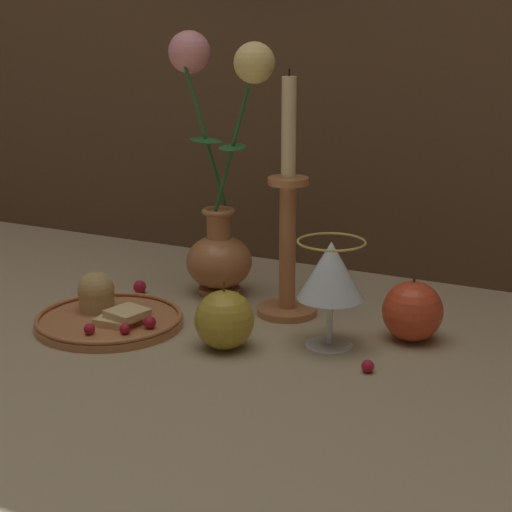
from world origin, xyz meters
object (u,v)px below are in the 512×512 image
Objects in this scene: plate_with_pastries at (107,314)px; apple_near_glass at (224,320)px; wine_glass at (331,274)px; candlestick at (288,234)px; vase at (218,196)px; apple_beside_vase at (413,311)px.

apple_near_glass is (0.19, -0.00, 0.02)m from plate_with_pastries.
plate_with_pastries is at bearing -168.39° from wine_glass.
wine_glass is at bearing 11.61° from plate_with_pastries.
wine_glass is 0.13m from candlestick.
candlestick reaches higher than plate_with_pastries.
wine_glass is at bearing -28.62° from vase.
vase is at bearing 151.38° from wine_glass.
candlestick is (0.13, -0.04, -0.03)m from vase.
vase is at bearing 120.77° from apple_near_glass.
plate_with_pastries is 0.41m from apple_beside_vase.
vase is 4.38× the size of apple_near_glass.
wine_glass is 0.15m from apple_near_glass.
apple_near_glass is at bearing -96.54° from candlestick.
candlestick is at bearing -16.87° from vase.
apple_beside_vase is at bearing -10.27° from vase.
candlestick reaches higher than apple_near_glass.
plate_with_pastries is at bearing 178.77° from apple_near_glass.
candlestick is 0.20m from apple_beside_vase.
plate_with_pastries is at bearing -143.95° from candlestick.
wine_glass is (0.23, -0.13, -0.05)m from vase.
vase is 2.76× the size of wine_glass.
plate_with_pastries is 0.59× the size of candlestick.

